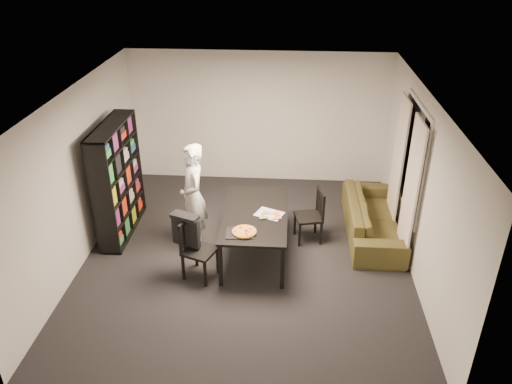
# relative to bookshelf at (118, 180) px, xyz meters

# --- Properties ---
(room) EXTENTS (5.01, 5.51, 2.61)m
(room) POSITION_rel_bookshelf_xyz_m (2.16, -0.60, 0.35)
(room) COLOR black
(room) RESTS_ON ground
(window_pane) EXTENTS (0.02, 1.40, 1.60)m
(window_pane) POSITION_rel_bookshelf_xyz_m (4.64, -0.00, 0.55)
(window_pane) COLOR black
(window_pane) RESTS_ON room
(window_frame) EXTENTS (0.03, 1.52, 1.72)m
(window_frame) POSITION_rel_bookshelf_xyz_m (4.64, -0.00, 0.55)
(window_frame) COLOR white
(window_frame) RESTS_ON room
(curtain_left) EXTENTS (0.03, 0.70, 2.25)m
(curtain_left) POSITION_rel_bookshelf_xyz_m (4.56, -0.52, 0.20)
(curtain_left) COLOR beige
(curtain_left) RESTS_ON room
(curtain_right) EXTENTS (0.03, 0.70, 2.25)m
(curtain_right) POSITION_rel_bookshelf_xyz_m (4.56, 0.52, 0.20)
(curtain_right) COLOR beige
(curtain_right) RESTS_ON room
(bookshelf) EXTENTS (0.35, 1.50, 1.90)m
(bookshelf) POSITION_rel_bookshelf_xyz_m (0.00, 0.00, 0.00)
(bookshelf) COLOR black
(bookshelf) RESTS_ON room
(dining_table) EXTENTS (0.98, 1.76, 0.73)m
(dining_table) POSITION_rel_bookshelf_xyz_m (2.29, -0.54, -0.28)
(dining_table) COLOR black
(dining_table) RESTS_ON room
(chair_left) EXTENTS (0.55, 0.55, 0.92)m
(chair_left) POSITION_rel_bookshelf_xyz_m (1.44, -1.14, -0.42)
(chair_left) COLOR black
(chair_left) RESTS_ON room
(chair_right) EXTENTS (0.50, 0.50, 0.89)m
(chair_right) POSITION_rel_bookshelf_xyz_m (3.20, -0.05, -0.44)
(chair_right) COLOR black
(chair_right) RESTS_ON room
(draped_jacket) EXTENTS (0.44, 0.31, 0.51)m
(draped_jacket) POSITION_rel_bookshelf_xyz_m (1.33, -1.09, -0.19)
(draped_jacket) COLOR black
(draped_jacket) RESTS_ON chair_left
(person) EXTENTS (0.63, 0.74, 1.72)m
(person) POSITION_rel_bookshelf_xyz_m (1.29, -0.28, -0.09)
(person) COLOR silver
(person) RESTS_ON room
(baking_tray) EXTENTS (0.43, 0.35, 0.01)m
(baking_tray) POSITION_rel_bookshelf_xyz_m (2.11, -1.11, -0.21)
(baking_tray) COLOR black
(baking_tray) RESTS_ON dining_table
(pepperoni_pizza) EXTENTS (0.35, 0.35, 0.03)m
(pepperoni_pizza) POSITION_rel_bookshelf_xyz_m (2.17, -1.10, -0.19)
(pepperoni_pizza) COLOR olive
(pepperoni_pizza) RESTS_ON dining_table
(kitchen_towel) EXTENTS (0.49, 0.43, 0.01)m
(kitchen_towel) POSITION_rel_bookshelf_xyz_m (2.50, -0.55, -0.21)
(kitchen_towel) COLOR silver
(kitchen_towel) RESTS_ON dining_table
(pizza_slices) EXTENTS (0.43, 0.38, 0.01)m
(pizza_slices) POSITION_rel_bookshelf_xyz_m (2.52, -0.60, -0.20)
(pizza_slices) COLOR #C57A3D
(pizza_slices) RESTS_ON dining_table
(sofa) EXTENTS (0.83, 2.12, 0.62)m
(sofa) POSITION_rel_bookshelf_xyz_m (4.20, 0.18, -0.64)
(sofa) COLOR #383016
(sofa) RESTS_ON room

